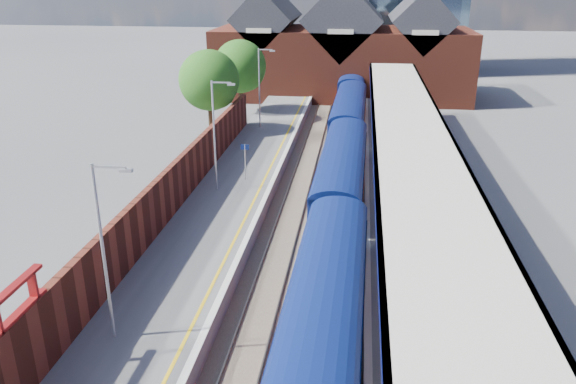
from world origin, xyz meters
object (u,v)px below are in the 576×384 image
(lamp_post_d, at_px, (261,83))
(lamp_post_c, at_px, (216,129))
(platform_sign, at_px, (245,156))
(parked_car_dark, at_px, (434,200))
(parked_car_blue, at_px, (447,214))
(train, at_px, (346,136))
(lamp_post_b, at_px, (106,243))

(lamp_post_d, bearing_deg, lamp_post_c, -90.00)
(lamp_post_d, xyz_separation_m, platform_sign, (1.36, -14.00, -2.30))
(parked_car_dark, relative_size, parked_car_blue, 0.85)
(train, relative_size, lamp_post_b, 9.42)
(platform_sign, height_order, parked_car_dark, platform_sign)
(lamp_post_b, bearing_deg, lamp_post_c, 90.00)
(platform_sign, relative_size, parked_car_dark, 0.62)
(lamp_post_c, xyz_separation_m, lamp_post_d, (0.00, 16.00, 0.00))
(parked_car_dark, xyz_separation_m, parked_car_blue, (0.50, -2.08, 0.07))
(parked_car_dark, height_order, parked_car_blue, parked_car_blue)
(train, xyz_separation_m, lamp_post_d, (-7.86, 6.16, 2.87))
(parked_car_blue, bearing_deg, platform_sign, 57.11)
(lamp_post_b, height_order, lamp_post_c, same)
(lamp_post_c, height_order, platform_sign, lamp_post_c)
(parked_car_dark, bearing_deg, train, 44.15)
(train, xyz_separation_m, lamp_post_c, (-7.86, -9.84, 2.87))
(platform_sign, relative_size, parked_car_blue, 0.53)
(parked_car_blue, bearing_deg, lamp_post_d, 26.90)
(train, height_order, lamp_post_c, lamp_post_c)
(platform_sign, xyz_separation_m, parked_car_dark, (12.00, -3.68, -1.10))
(lamp_post_b, xyz_separation_m, parked_car_blue, (13.86, 12.24, -3.33))
(lamp_post_b, xyz_separation_m, parked_car_dark, (13.36, 14.32, -3.40))
(train, xyz_separation_m, platform_sign, (-6.49, -7.84, 0.57))
(train, height_order, lamp_post_b, lamp_post_b)
(lamp_post_c, distance_m, parked_car_blue, 14.74)
(lamp_post_b, bearing_deg, lamp_post_d, 90.00)
(lamp_post_c, relative_size, lamp_post_d, 1.00)
(lamp_post_b, distance_m, platform_sign, 18.20)
(lamp_post_c, bearing_deg, parked_car_dark, -7.17)
(lamp_post_b, relative_size, lamp_post_c, 1.00)
(lamp_post_d, distance_m, parked_car_dark, 22.42)
(lamp_post_c, xyz_separation_m, parked_car_dark, (13.36, -1.68, -3.40))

